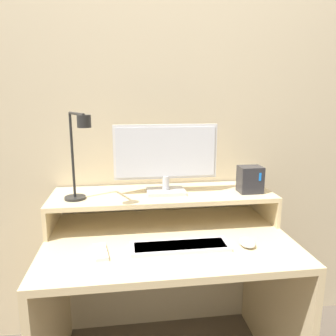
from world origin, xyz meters
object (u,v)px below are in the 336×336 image
Objects in this scene: monitor at (166,156)px; router_dock at (250,179)px; desk_lamp at (78,154)px; keyboard at (180,246)px; mouse at (247,242)px; remote_control at (100,252)px.

router_dock is at bearing -5.46° from monitor.
monitor is 3.81× the size of router_dock.
keyboard is (0.42, -0.18, -0.37)m from desk_lamp.
desk_lamp reaches higher than mouse.
router_dock is 0.90× the size of remote_control.
remote_control is at bearing -159.84° from router_dock.
desk_lamp is 2.77× the size of remote_control.
remote_control is at bearing 179.04° from mouse.
router_dock is at bearing 20.16° from remote_control.
monitor is at bearing 93.82° from keyboard.
mouse is at bearing -111.91° from router_dock.
router_dock is at bearing 5.68° from desk_lamp.
monitor is 0.44m from router_dock.
remote_control is at bearing -179.55° from keyboard.
mouse is (0.71, -0.20, -0.37)m from desk_lamp.
mouse is 0.64× the size of remote_control.
remote_control is (-0.73, -0.27, -0.21)m from router_dock.
desk_lamp is 0.43m from remote_control.
router_dock is (0.42, -0.04, -0.12)m from monitor.
router_dock is at bearing 68.09° from mouse.
remote_control is (-0.33, -0.00, -0.00)m from keyboard.
router_dock reaches higher than keyboard.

